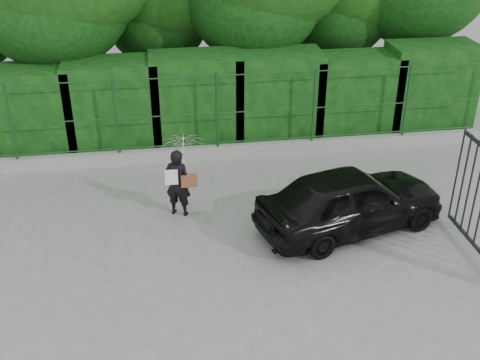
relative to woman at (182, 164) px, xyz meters
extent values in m
plane|color=gray|center=(0.55, -2.11, -1.11)|extent=(80.00, 80.00, 0.00)
cube|color=#9E9E99|center=(0.55, 2.39, -0.96)|extent=(14.00, 0.25, 0.30)
cylinder|color=#14421A|center=(-3.65, 2.39, 0.09)|extent=(0.06, 0.06, 1.80)
cylinder|color=#14421A|center=(-1.35, 2.39, 0.09)|extent=(0.06, 0.06, 1.80)
cylinder|color=#14421A|center=(0.95, 2.39, 0.09)|extent=(0.06, 0.06, 1.80)
cylinder|color=#14421A|center=(3.25, 2.39, 0.09)|extent=(0.06, 0.06, 1.80)
cylinder|color=#14421A|center=(5.55, 2.39, 0.09)|extent=(0.06, 0.06, 1.80)
cylinder|color=#14421A|center=(0.55, 2.39, -0.71)|extent=(13.60, 0.03, 0.03)
cylinder|color=#14421A|center=(0.55, 2.39, 0.04)|extent=(13.60, 0.03, 0.03)
cylinder|color=#14421A|center=(0.55, 2.39, 0.94)|extent=(13.60, 0.03, 0.03)
cube|color=black|center=(-3.45, 3.39, -0.06)|extent=(2.20, 1.20, 2.11)
cube|color=black|center=(-1.45, 3.39, -0.01)|extent=(2.20, 1.20, 2.20)
cube|color=black|center=(0.55, 3.39, 0.02)|extent=(2.20, 1.20, 2.27)
cube|color=black|center=(2.55, 3.39, 0.00)|extent=(2.20, 1.20, 2.23)
cube|color=black|center=(4.55, 3.39, -0.08)|extent=(2.20, 1.20, 2.07)
cube|color=black|center=(6.55, 3.39, 0.02)|extent=(2.20, 1.20, 2.27)
cylinder|color=black|center=(-2.45, 5.09, 1.14)|extent=(0.36, 0.36, 4.50)
cylinder|color=black|center=(0.05, 6.39, 0.51)|extent=(0.36, 0.36, 3.25)
cylinder|color=black|center=(2.55, 5.39, 1.01)|extent=(0.36, 0.36, 4.25)
cylinder|color=black|center=(5.05, 6.09, 0.64)|extent=(0.36, 0.36, 3.50)
cylinder|color=black|center=(7.05, 5.69, 1.26)|extent=(0.36, 0.36, 4.75)
cube|color=black|center=(5.15, -2.16, -0.96)|extent=(0.05, 2.00, 0.06)
cylinder|color=black|center=(5.15, -1.86, -0.06)|extent=(0.04, 0.04, 1.90)
cylinder|color=black|center=(5.15, -1.61, -0.06)|extent=(0.04, 0.04, 1.90)
cylinder|color=black|center=(5.15, -1.36, -0.06)|extent=(0.04, 0.04, 1.90)
cylinder|color=black|center=(5.15, -1.11, -0.06)|extent=(0.04, 0.04, 1.90)
imported|color=black|center=(-0.11, -0.03, -0.40)|extent=(0.61, 0.51, 1.42)
imported|color=silver|center=(0.04, 0.02, 0.17)|extent=(0.87, 0.89, 0.80)
cube|color=brown|center=(0.11, -0.11, -0.32)|extent=(0.32, 0.15, 0.24)
cube|color=white|center=(-0.23, -0.15, -0.21)|extent=(0.25, 0.02, 0.32)
imported|color=black|center=(3.12, -1.03, -0.49)|extent=(3.95, 2.45, 1.25)
camera|label=1|loc=(-0.39, -10.50, 5.30)|focal=45.00mm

